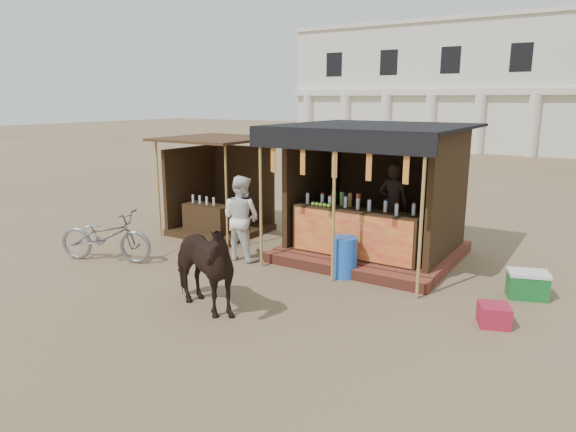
{
  "coord_description": "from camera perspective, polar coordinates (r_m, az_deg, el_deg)",
  "views": [
    {
      "loc": [
        5.11,
        -6.45,
        3.28
      ],
      "look_at": [
        0.0,
        1.6,
        1.1
      ],
      "focal_mm": 32.0,
      "sensor_mm": 36.0,
      "label": 1
    }
  ],
  "objects": [
    {
      "name": "main_stall",
      "position": [
        10.87,
        9.57,
        0.74
      ],
      "size": [
        3.6,
        3.61,
        2.78
      ],
      "color": "brown",
      "rests_on": "ground"
    },
    {
      "name": "motorbike",
      "position": [
        11.19,
        -19.63,
        -2.12
      ],
      "size": [
        2.13,
        1.36,
        1.06
      ],
      "primitive_type": "imported",
      "rotation": [
        0.0,
        0.0,
        1.93
      ],
      "color": "gray",
      "rests_on": "ground"
    },
    {
      "name": "red_crate",
      "position": [
        8.32,
        21.89,
        -10.17
      ],
      "size": [
        0.56,
        0.56,
        0.32
      ],
      "primitive_type": "cube",
      "rotation": [
        0.0,
        0.0,
        0.37
      ],
      "color": "maroon",
      "rests_on": "ground"
    },
    {
      "name": "background_building",
      "position": [
        37.09,
        21.93,
        13.07
      ],
      "size": [
        26.0,
        7.45,
        8.18
      ],
      "color": "silver",
      "rests_on": "ground"
    },
    {
      "name": "ground",
      "position": [
        8.86,
        -5.62,
        -8.92
      ],
      "size": [
        120.0,
        120.0,
        0.0
      ],
      "primitive_type": "plane",
      "color": "#846B4C",
      "rests_on": "ground"
    },
    {
      "name": "cooler",
      "position": [
        9.6,
        25.07,
        -6.9
      ],
      "size": [
        0.75,
        0.63,
        0.46
      ],
      "color": "#176A2A",
      "rests_on": "ground"
    },
    {
      "name": "blue_barrel",
      "position": [
        9.73,
        6.28,
        -4.53
      ],
      "size": [
        0.61,
        0.61,
        0.77
      ],
      "primitive_type": "cylinder",
      "rotation": [
        0.0,
        0.0,
        0.31
      ],
      "color": "blue",
      "rests_on": "ground"
    },
    {
      "name": "bystander",
      "position": [
        10.63,
        -5.24,
        -0.21
      ],
      "size": [
        0.87,
        0.68,
        1.77
      ],
      "primitive_type": "imported",
      "rotation": [
        0.0,
        0.0,
        3.13
      ],
      "color": "white",
      "rests_on": "ground"
    },
    {
      "name": "cow",
      "position": [
        8.13,
        -9.89,
        -5.47
      ],
      "size": [
        1.92,
        1.23,
        1.49
      ],
      "primitive_type": "imported",
      "rotation": [
        0.0,
        0.0,
        1.31
      ],
      "color": "black",
      "rests_on": "ground"
    },
    {
      "name": "secondary_stall",
      "position": [
        12.98,
        -7.97,
        1.96
      ],
      "size": [
        2.4,
        2.4,
        2.38
      ],
      "color": "#352613",
      "rests_on": "ground"
    }
  ]
}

